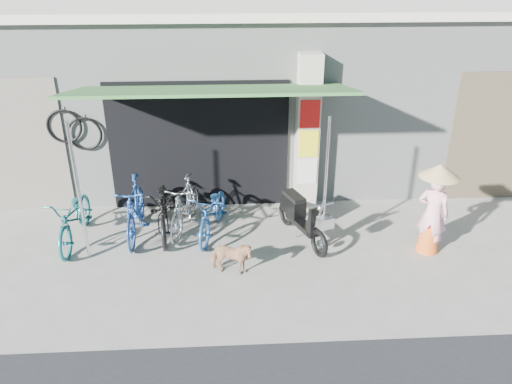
{
  "coord_description": "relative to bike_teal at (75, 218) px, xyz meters",
  "views": [
    {
      "loc": [
        -0.62,
        -6.45,
        4.54
      ],
      "look_at": [
        -0.2,
        1.0,
        1.0
      ],
      "focal_mm": 35.0,
      "sensor_mm": 36.0,
      "label": 1
    }
  ],
  "objects": [
    {
      "name": "ground",
      "position": [
        3.31,
        -1.28,
        -0.46
      ],
      "size": [
        80.0,
        80.0,
        0.0
      ],
      "primitive_type": "plane",
      "color": "gray",
      "rests_on": "ground"
    },
    {
      "name": "bicycle_shop",
      "position": [
        3.31,
        3.81,
        1.37
      ],
      "size": [
        12.3,
        5.3,
        3.66
      ],
      "color": "#9A9F97",
      "rests_on": "ground"
    },
    {
      "name": "shop_pillar",
      "position": [
        4.16,
        1.17,
        1.03
      ],
      "size": [
        0.42,
        0.44,
        3.0
      ],
      "color": "#B9AE9E",
      "rests_on": "ground"
    },
    {
      "name": "awning",
      "position": [
        2.41,
        0.35,
        2.05
      ],
      "size": [
        4.6,
        1.88,
        2.72
      ],
      "color": "#2C5C29",
      "rests_on": "ground"
    },
    {
      "name": "bike_teal",
      "position": [
        0.0,
        0.0,
        0.0
      ],
      "size": [
        0.63,
        1.77,
        0.93
      ],
      "primitive_type": "imported",
      "rotation": [
        0.0,
        0.0,
        -0.01
      ],
      "color": "#155F62",
      "rests_on": "ground"
    },
    {
      "name": "bike_blue",
      "position": [
        1.01,
        0.14,
        0.06
      ],
      "size": [
        0.52,
        1.76,
        1.05
      ],
      "primitive_type": "imported",
      "rotation": [
        0.0,
        0.0,
        0.01
      ],
      "color": "navy",
      "rests_on": "ground"
    },
    {
      "name": "bike_black",
      "position": [
        1.5,
        0.25,
        0.02
      ],
      "size": [
        0.85,
        1.91,
        0.97
      ],
      "primitive_type": "imported",
      "rotation": [
        0.0,
        0.0,
        0.11
      ],
      "color": "black",
      "rests_on": "ground"
    },
    {
      "name": "bike_silver",
      "position": [
        1.87,
        0.29,
        0.03
      ],
      "size": [
        0.83,
        1.7,
        0.99
      ],
      "primitive_type": "imported",
      "rotation": [
        0.0,
        0.0,
        -0.24
      ],
      "color": "#ACADB0",
      "rests_on": "ground"
    },
    {
      "name": "bike_navy",
      "position": [
        2.37,
        0.12,
        -0.03
      ],
      "size": [
        0.95,
        1.76,
        0.88
      ],
      "primitive_type": "imported",
      "rotation": [
        0.0,
        0.0,
        -0.23
      ],
      "color": "#1E4C8C",
      "rests_on": "ground"
    },
    {
      "name": "street_dog",
      "position": [
        2.67,
        -1.16,
        -0.17
      ],
      "size": [
        0.75,
        0.47,
        0.59
      ],
      "primitive_type": "imported",
      "rotation": [
        0.0,
        0.0,
        1.34
      ],
      "color": "tan",
      "rests_on": "ground"
    },
    {
      "name": "moped",
      "position": [
        3.91,
        -0.13,
        -0.03
      ],
      "size": [
        0.77,
        1.6,
        0.95
      ],
      "rotation": [
        0.0,
        0.0,
        0.37
      ],
      "color": "black",
      "rests_on": "ground"
    },
    {
      "name": "nun",
      "position": [
        6.0,
        -0.65,
        0.33
      ],
      "size": [
        0.64,
        0.64,
        1.58
      ],
      "rotation": [
        0.0,
        0.0,
        2.57
      ],
      "color": "#F2A3AF",
      "rests_on": "ground"
    }
  ]
}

